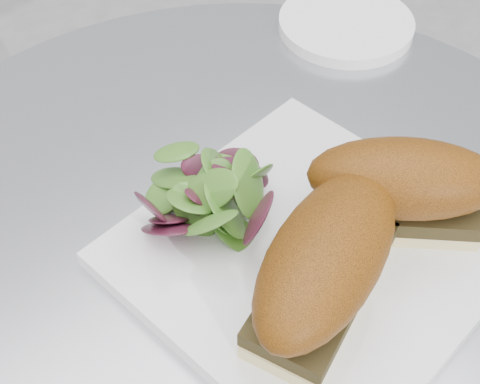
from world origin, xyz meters
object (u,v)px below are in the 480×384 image
object	(u,v)px
sandwich_left	(326,263)
sandwich_right	(402,186)
plate	(309,255)
saucer	(346,24)

from	to	relation	value
sandwich_left	sandwich_right	size ratio (longest dim) A/B	1.20
plate	saucer	size ratio (longest dim) A/B	1.72
plate	sandwich_right	xyz separation A→B (m)	(0.07, -0.02, 0.05)
saucer	sandwich_left	bearing A→B (deg)	-137.82
sandwich_left	sandwich_right	bearing A→B (deg)	-12.83
sandwich_right	saucer	bearing A→B (deg)	95.22
plate	sandwich_left	xyz separation A→B (m)	(-0.02, -0.04, 0.05)
sandwich_left	saucer	bearing A→B (deg)	19.92
plate	saucer	bearing A→B (deg)	40.13
sandwich_right	sandwich_left	bearing A→B (deg)	-127.75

